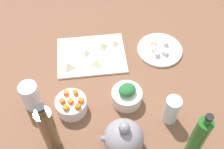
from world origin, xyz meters
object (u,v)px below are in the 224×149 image
(plate_tofu, at_px, (160,50))
(bottle_0, at_px, (49,130))
(bowl_greens, at_px, (127,97))
(cutting_board, at_px, (91,55))
(teapot, at_px, (123,138))
(drinking_glass_0, at_px, (171,110))
(bowl_carrots, at_px, (71,105))
(bottle_1, at_px, (199,137))
(drinking_glass_1, at_px, (31,96))

(plate_tofu, bearing_deg, bottle_0, 37.36)
(bowl_greens, height_order, bottle_0, bottle_0)
(bottle_0, bearing_deg, cutting_board, -114.90)
(cutting_board, bearing_deg, plate_tofu, 176.43)
(teapot, relative_size, drinking_glass_0, 1.21)
(bowl_carrots, bearing_deg, bottle_0, 60.84)
(cutting_board, height_order, bottle_1, bottle_1)
(drinking_glass_0, bearing_deg, drinking_glass_1, -16.06)
(drinking_glass_0, bearing_deg, plate_tofu, -99.27)
(bowl_greens, xyz_separation_m, bottle_1, (-0.20, 0.25, 0.08))
(bottle_1, bearing_deg, drinking_glass_0, -72.22)
(bottle_0, xyz_separation_m, drinking_glass_0, (-0.46, -0.04, -0.06))
(drinking_glass_0, bearing_deg, teapot, 21.80)
(bottle_0, bearing_deg, drinking_glass_1, -68.87)
(plate_tofu, xyz_separation_m, bowl_carrots, (0.44, 0.25, 0.02))
(bowl_greens, height_order, drinking_glass_0, drinking_glass_0)
(bottle_1, distance_m, drinking_glass_1, 0.65)
(bottle_1, bearing_deg, bottle_0, -11.86)
(bowl_greens, bearing_deg, drinking_glass_0, 143.90)
(cutting_board, bearing_deg, bowl_greens, 113.18)
(bottle_0, bearing_deg, bowl_greens, -154.37)
(bowl_carrots, bearing_deg, cutting_board, -112.51)
(bowl_carrots, relative_size, bottle_1, 0.48)
(plate_tofu, bearing_deg, bowl_carrots, 29.89)
(drinking_glass_0, distance_m, drinking_glass_1, 0.55)
(cutting_board, height_order, bowl_carrots, bowl_carrots)
(teapot, bearing_deg, bottle_0, -9.81)
(cutting_board, relative_size, drinking_glass_1, 2.40)
(drinking_glass_1, bearing_deg, bowl_greens, 173.61)
(drinking_glass_0, bearing_deg, cutting_board, -54.86)
(drinking_glass_1, bearing_deg, drinking_glass_0, 163.94)
(cutting_board, relative_size, teapot, 1.93)
(plate_tofu, height_order, drinking_glass_0, drinking_glass_0)
(bowl_greens, relative_size, bowl_carrots, 1.00)
(bottle_0, relative_size, drinking_glass_0, 2.07)
(plate_tofu, distance_m, bowl_greens, 0.32)
(plate_tofu, xyz_separation_m, bottle_1, (0.01, 0.50, 0.11))
(plate_tofu, relative_size, teapot, 1.30)
(teapot, distance_m, drinking_glass_1, 0.40)
(bowl_greens, distance_m, drinking_glass_0, 0.19)
(plate_tofu, height_order, bottle_1, bottle_1)
(plate_tofu, xyz_separation_m, teapot, (0.26, 0.44, 0.06))
(cutting_board, xyz_separation_m, bowl_greens, (-0.11, 0.27, 0.03))
(cutting_board, height_order, bowl_greens, bowl_greens)
(bowl_greens, xyz_separation_m, teapot, (0.05, 0.19, 0.03))
(bowl_carrots, distance_m, drinking_glass_1, 0.16)
(bottle_0, bearing_deg, bowl_carrots, -119.16)
(bottle_1, height_order, drinking_glass_1, bottle_1)
(cutting_board, distance_m, bowl_carrots, 0.29)
(bottle_0, height_order, drinking_glass_0, bottle_0)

